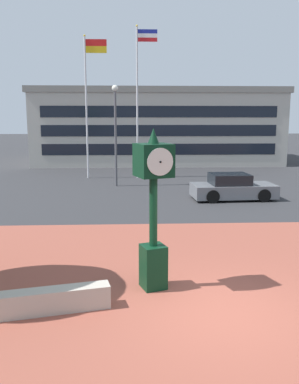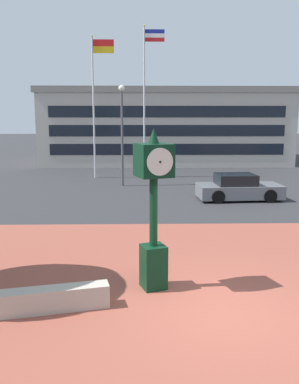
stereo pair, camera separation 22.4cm
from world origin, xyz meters
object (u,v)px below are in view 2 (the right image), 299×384
(street_clock, at_px, (154,203))
(civic_building, at_px, (163,126))
(flagpole_primary, at_px, (95,98))
(street_lamp_post, at_px, (122,124))
(flagpole_secondary, at_px, (146,94))
(car_street_mid, at_px, (238,188))

(street_clock, relative_size, civic_building, 0.17)
(flagpole_primary, xyz_separation_m, street_lamp_post, (1.89, -3.42, -1.67))
(flagpole_secondary, xyz_separation_m, street_lamp_post, (-1.43, -3.42, -1.91))
(car_street_mid, xyz_separation_m, street_lamp_post, (-5.90, 4.33, 3.07))
(flagpole_primary, relative_size, civic_building, 0.43)
(car_street_mid, bearing_deg, civic_building, -175.35)
(street_clock, height_order, street_lamp_post, street_lamp_post)
(street_clock, relative_size, flagpole_secondary, 0.38)
(street_clock, relative_size, street_lamp_post, 0.64)
(car_street_mid, bearing_deg, flagpole_secondary, -153.21)
(street_clock, xyz_separation_m, flagpole_secondary, (0.05, 18.33, 3.49))
(street_clock, xyz_separation_m, civic_building, (1.88, 29.72, 1.21))
(car_street_mid, bearing_deg, street_lamp_post, -129.49)
(street_lamp_post, bearing_deg, flagpole_secondary, 67.34)
(car_street_mid, distance_m, flagpole_primary, 11.96)
(civic_building, relative_size, street_lamp_post, 3.67)
(street_clock, bearing_deg, car_street_mid, 47.71)
(street_clock, xyz_separation_m, street_lamp_post, (-1.37, 14.92, 1.59))
(car_street_mid, xyz_separation_m, flagpole_primary, (-7.79, 7.74, 4.74))
(flagpole_primary, height_order, street_lamp_post, flagpole_primary)
(flagpole_secondary, height_order, street_lamp_post, flagpole_secondary)
(street_lamp_post, bearing_deg, flagpole_primary, 118.94)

